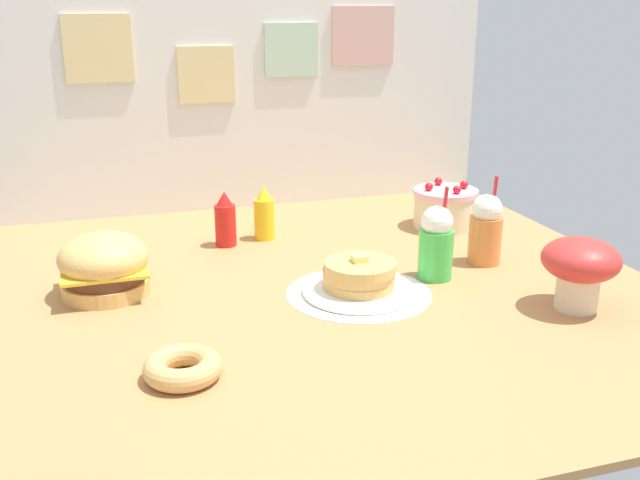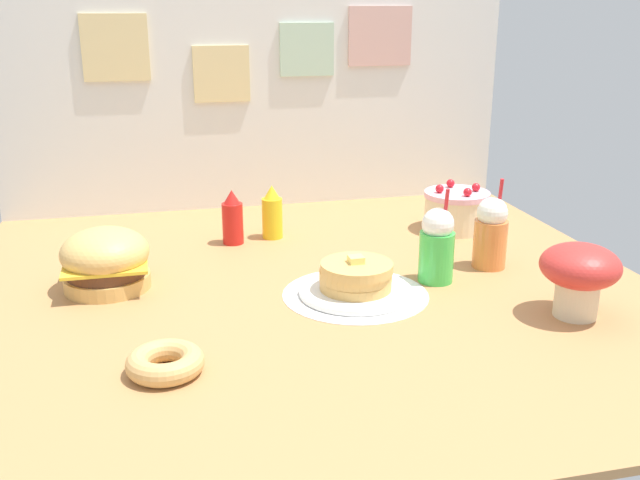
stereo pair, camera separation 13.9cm
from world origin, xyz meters
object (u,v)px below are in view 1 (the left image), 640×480
object	(u,v)px
mushroom_stool	(580,266)
burger	(104,266)
pancake_stack	(359,279)
donut_pink_glaze	(183,367)
mustard_bottle	(264,215)
orange_float_cup	(486,229)
layer_cake	(445,208)
ketchup_bottle	(225,221)
cream_soda_cup	(436,243)

from	to	relation	value
mushroom_stool	burger	bearing A→B (deg)	157.92
pancake_stack	donut_pink_glaze	bearing A→B (deg)	-147.83
mustard_bottle	orange_float_cup	distance (cm)	72.58
donut_pink_glaze	layer_cake	bearing A→B (deg)	38.60
orange_float_cup	mushroom_stool	bearing A→B (deg)	-82.24
donut_pink_glaze	ketchup_bottle	bearing A→B (deg)	73.59
pancake_stack	mustard_bottle	world-z (taller)	mustard_bottle
layer_cake	cream_soda_cup	world-z (taller)	cream_soda_cup
pancake_stack	donut_pink_glaze	distance (cm)	61.28
pancake_stack	donut_pink_glaze	world-z (taller)	pancake_stack
layer_cake	mushroom_stool	world-z (taller)	mushroom_stool
ketchup_bottle	cream_soda_cup	world-z (taller)	cream_soda_cup
layer_cake	donut_pink_glaze	world-z (taller)	layer_cake
pancake_stack	mushroom_stool	distance (cm)	57.18
pancake_stack	donut_pink_glaze	xyz separation A→B (cm)	(-51.85, -32.62, -1.54)
donut_pink_glaze	mushroom_stool	bearing A→B (deg)	3.52
pancake_stack	ketchup_bottle	size ratio (longest dim) A/B	1.70
cream_soda_cup	mushroom_stool	bearing A→B (deg)	-50.87
burger	mustard_bottle	distance (cm)	62.71
layer_cake	mustard_bottle	size ratio (longest dim) A/B	1.25
donut_pink_glaze	burger	bearing A→B (deg)	104.58
layer_cake	donut_pink_glaze	bearing A→B (deg)	-141.40
pancake_stack	ketchup_bottle	world-z (taller)	ketchup_bottle
cream_soda_cup	orange_float_cup	bearing A→B (deg)	19.71
ketchup_bottle	donut_pink_glaze	distance (cm)	88.45
ketchup_bottle	donut_pink_glaze	xyz separation A→B (cm)	(-24.93, -84.67, -5.68)
pancake_stack	donut_pink_glaze	size ratio (longest dim) A/B	1.83
layer_cake	mustard_bottle	world-z (taller)	mustard_bottle
ketchup_bottle	mushroom_stool	size ratio (longest dim) A/B	0.91
burger	mushroom_stool	size ratio (longest dim) A/B	1.21
ketchup_bottle	mustard_bottle	distance (cm)	13.98
burger	pancake_stack	xyz separation A→B (cm)	(65.72, -20.67, -3.98)
burger	ketchup_bottle	distance (cm)	49.90
layer_cake	mushroom_stool	distance (cm)	75.59
orange_float_cup	cream_soda_cup	bearing A→B (deg)	-160.29
burger	cream_soda_cup	distance (cm)	92.13
orange_float_cup	donut_pink_glaze	xyz separation A→B (cm)	(-96.84, -44.44, -7.93)
ketchup_bottle	mustard_bottle	xyz separation A→B (cm)	(13.66, 2.99, 0.00)
burger	ketchup_bottle	xyz separation A→B (cm)	(38.79, 31.39, 0.16)
layer_cake	ketchup_bottle	distance (cm)	77.49
cream_soda_cup	orange_float_cup	distance (cm)	21.26
pancake_stack	mushroom_stool	size ratio (longest dim) A/B	1.55
mustard_bottle	mushroom_stool	distance (cm)	103.26
mustard_bottle	donut_pink_glaze	xyz separation A→B (cm)	(-38.59, -87.66, -5.68)
burger	ketchup_bottle	size ratio (longest dim) A/B	1.33
orange_float_cup	donut_pink_glaze	bearing A→B (deg)	-155.35
cream_soda_cup	donut_pink_glaze	size ratio (longest dim) A/B	1.61
layer_cake	ketchup_bottle	xyz separation A→B (cm)	(-77.42, 2.97, 1.41)
mushroom_stool	ketchup_bottle	bearing A→B (deg)	134.53
mushroom_stool	donut_pink_glaze	bearing A→B (deg)	-176.48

